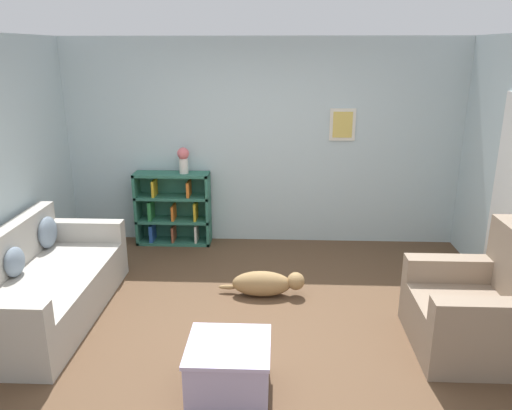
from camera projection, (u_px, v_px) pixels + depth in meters
The scene contains 8 objects.
ground_plane at pixel (254, 326), 4.61m from camera, with size 14.00×14.00×0.00m, color brown.
wall_back at pixel (262, 143), 6.37m from camera, with size 5.60×0.13×2.60m.
couch at pixel (40, 287), 4.70m from camera, with size 0.94×2.02×0.84m.
bookshelf at pixel (173, 209), 6.48m from camera, with size 0.96×0.29×0.95m.
recliner_chair at pixel (479, 310), 4.19m from camera, with size 0.92×1.00×1.04m.
coffee_table at pixel (229, 367), 3.67m from camera, with size 0.61×0.58×0.41m.
dog at pixel (266, 283), 5.15m from camera, with size 0.90×0.24×0.27m.
vase at pixel (183, 159), 6.25m from camera, with size 0.15×0.15×0.33m.
Camera 1 is at (0.19, -4.06, 2.45)m, focal length 35.00 mm.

